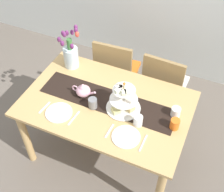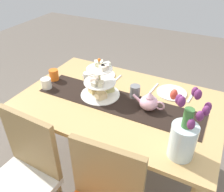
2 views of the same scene
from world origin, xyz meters
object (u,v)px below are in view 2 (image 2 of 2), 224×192
Objects in this scene: fork_left at (190,98)px; fork_right at (117,79)px; dinner_plate_right at (102,75)px; teapot at (149,102)px; mug_grey at (135,91)px; cream_jug at (46,84)px; tulip_vase at (184,135)px; dinner_plate_left at (172,93)px; mug_white_text at (88,78)px; knife_left at (154,88)px; knife_right at (88,72)px; chair_right at (23,175)px; mug_orange at (54,75)px; tiered_cake_stand at (100,83)px; dining_table at (119,112)px.

fork_right is (0.62, 0.00, 0.00)m from fork_left.
teapot is at bearing 152.50° from dinner_plate_right.
mug_grey is (-0.38, 0.18, 0.05)m from dinner_plate_right.
teapot reaches higher than cream_jug.
cream_jug is 0.57× the size of fork_right.
tulip_vase reaches higher than dinner_plate_left.
knife_left is at bearing -162.68° from mug_white_text.
fork_left is 0.91m from knife_right.
cream_jug is at bearing 68.66° from knife_right.
chair_right is at bearing 55.70° from dinner_plate_left.
mug_orange is (0.28, -0.73, 0.30)m from chair_right.
fork_left is at bearing 180.00° from dinner_plate_right.
mug_orange reaches higher than knife_right.
mug_grey reaches higher than fork_left.
fork_right is (-0.01, -0.27, -0.10)m from tiered_cake_stand.
dining_table is 3.41× the size of tulip_vase.
dinner_plate_right is at bearing 0.00° from fork_left.
fork_left is 0.82m from mug_white_text.
dinner_plate_left reaches higher than knife_right.
tulip_vase reaches higher than cream_jug.
dinner_plate_right is at bearing -92.69° from chair_right.
dinner_plate_left is 1.53× the size of fork_right.
fork_left is 1.00× the size of fork_right.
tiered_cake_stand is at bearing -165.88° from cream_jug.
knife_left is (-0.34, -0.27, -0.10)m from tiered_cake_stand.
knife_right is (-0.15, -0.38, -0.04)m from cream_jug.
mug_grey reaches higher than cream_jug.
dining_table is 0.28m from teapot.
tulip_vase is 5.08× the size of cream_jug.
dinner_plate_left is at bearing -124.30° from chair_right.
tiered_cake_stand is 1.32× the size of dinner_plate_left.
dining_table is 0.44m from dinner_plate_left.
cream_jug reaches higher than dinner_plate_left.
mug_orange is (0.70, 0.07, -0.00)m from mug_grey.
fork_left is 0.76m from dinner_plate_right.
dining_table is at bearing 30.48° from fork_left.
knife_right is at bearing -56.60° from mug_white_text.
fork_left is (-0.24, -0.27, -0.06)m from teapot.
tiered_cake_stand is 0.76m from tulip_vase.
fork_right is at bearing -91.56° from tiered_cake_stand.
fork_right is (-0.44, -0.38, -0.04)m from cream_jug.
fork_right is 1.58× the size of mug_grey.
fork_left is 0.65× the size of dinner_plate_right.
mug_grey is (0.14, -0.09, -0.01)m from teapot.
knife_left is 0.47m from dinner_plate_right.
dining_table is at bearing -169.78° from cream_jug.
tulip_vase is 0.61m from fork_left.
dining_table is 0.53m from knife_right.
dinner_plate_right is 0.15m from fork_right.
tiered_cake_stand is 0.44m from knife_left.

